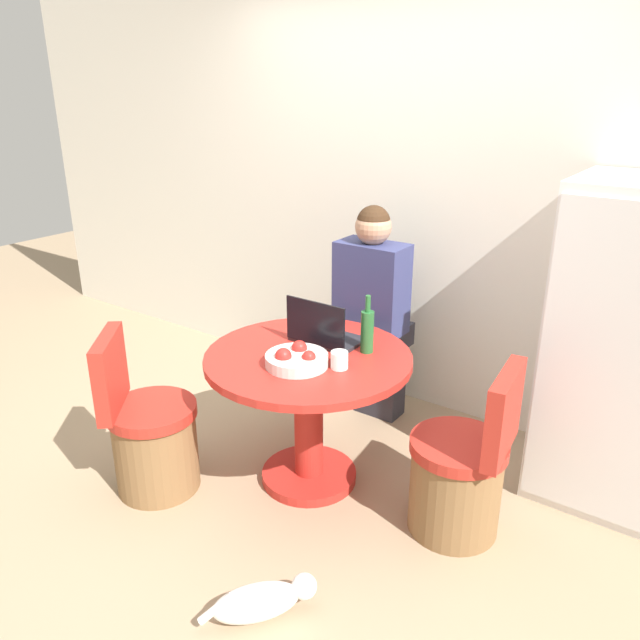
{
  "coord_description": "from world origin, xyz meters",
  "views": [
    {
      "loc": [
        1.74,
        -1.92,
        1.98
      ],
      "look_at": [
        0.08,
        0.41,
        0.87
      ],
      "focal_mm": 35.0,
      "sensor_mm": 36.0,
      "label": 1
    }
  ],
  "objects": [
    {
      "name": "ground_plane",
      "position": [
        0.0,
        0.0,
        0.0
      ],
      "size": [
        12.0,
        12.0,
        0.0
      ],
      "primitive_type": "plane",
      "color": "#9E8466"
    },
    {
      "name": "bottle",
      "position": [
        0.3,
        0.51,
        0.84
      ],
      "size": [
        0.06,
        0.06,
        0.29
      ],
      "color": "#23602D",
      "rests_on": "dining_table"
    },
    {
      "name": "cat",
      "position": [
        0.47,
        -0.53,
        0.08
      ],
      "size": [
        0.33,
        0.39,
        0.16
      ],
      "rotation": [
        0.0,
        0.0,
        0.91
      ],
      "color": "white",
      "rests_on": "ground_plane"
    },
    {
      "name": "coffee_cup",
      "position": [
        0.29,
        0.27,
        0.76
      ],
      "size": [
        0.08,
        0.08,
        0.08
      ],
      "color": "white",
      "rests_on": "dining_table"
    },
    {
      "name": "laptop",
      "position": [
        0.06,
        0.47,
        0.77
      ],
      "size": [
        0.35,
        0.24,
        0.24
      ],
      "rotation": [
        0.0,
        0.0,
        3.14
      ],
      "color": "#232328",
      "rests_on": "dining_table"
    },
    {
      "name": "refrigerator",
      "position": [
        1.39,
        1.11,
        0.79
      ],
      "size": [
        0.72,
        0.64,
        1.58
      ],
      "color": "white",
      "rests_on": "ground_plane"
    },
    {
      "name": "wall_back",
      "position": [
        0.0,
        1.47,
        1.3
      ],
      "size": [
        7.0,
        0.06,
        2.6
      ],
      "color": "silver",
      "rests_on": "ground_plane"
    },
    {
      "name": "fruit_bowl",
      "position": [
        0.11,
        0.18,
        0.75
      ],
      "size": [
        0.3,
        0.3,
        0.1
      ],
      "color": "beige",
      "rests_on": "dining_table"
    },
    {
      "name": "dining_table",
      "position": [
        0.08,
        0.31,
        0.51
      ],
      "size": [
        1.02,
        1.02,
        0.72
      ],
      "color": "#B2261E",
      "rests_on": "ground_plane"
    },
    {
      "name": "chair_near_left_corner",
      "position": [
        -0.53,
        -0.2,
        0.28
      ],
      "size": [
        0.51,
        0.51,
        0.85
      ],
      "rotation": [
        0.0,
        0.0,
        2.27
      ],
      "color": "brown",
      "rests_on": "ground_plane"
    },
    {
      "name": "chair_right_side",
      "position": [
        0.88,
        0.4,
        0.28
      ],
      "size": [
        0.45,
        0.44,
        0.85
      ],
      "rotation": [
        0.0,
        0.0,
        -1.46
      ],
      "color": "brown",
      "rests_on": "ground_plane"
    },
    {
      "name": "person_seated",
      "position": [
        0.02,
        1.04,
        0.73
      ],
      "size": [
        0.4,
        0.37,
        1.34
      ],
      "rotation": [
        0.0,
        0.0,
        3.14
      ],
      "color": "#2D2D38",
      "rests_on": "ground_plane"
    }
  ]
}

